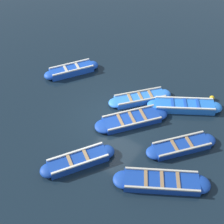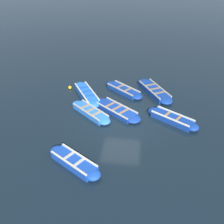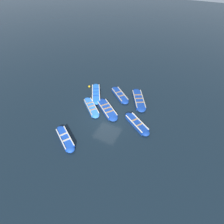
% 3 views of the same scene
% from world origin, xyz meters
% --- Properties ---
extents(ground_plane, '(120.00, 120.00, 0.00)m').
position_xyz_m(ground_plane, '(0.00, 0.00, 0.00)').
color(ground_plane, black).
extents(boat_drifting, '(3.15, 2.40, 0.45)m').
position_xyz_m(boat_drifting, '(1.91, 4.19, 0.20)').
color(boat_drifting, '#1947B7').
rests_on(boat_drifting, ground).
extents(boat_mid_row, '(3.11, 2.74, 0.37)m').
position_xyz_m(boat_mid_row, '(0.24, -3.58, 0.16)').
color(boat_mid_row, navy).
rests_on(boat_mid_row, ground).
extents(boat_tucked, '(3.55, 3.04, 0.36)m').
position_xyz_m(boat_tucked, '(0.42, -0.83, 0.15)').
color(boat_tucked, navy).
rests_on(boat_tucked, ground).
extents(boat_centre, '(2.77, 3.90, 0.40)m').
position_xyz_m(boat_centre, '(-1.98, -3.72, 0.17)').
color(boat_centre, navy).
rests_on(boat_centre, ground).
extents(boat_outer_right, '(3.23, 2.46, 0.43)m').
position_xyz_m(boat_outer_right, '(-3.05, -0.24, 0.19)').
color(boat_outer_right, navy).
rests_on(boat_outer_right, ground).
extents(boat_stern_in, '(2.65, 3.69, 0.44)m').
position_xyz_m(boat_stern_in, '(2.75, -2.58, 0.19)').
color(boat_stern_in, blue).
rests_on(boat_stern_in, ground).
extents(boat_near_quay, '(3.10, 2.80, 0.37)m').
position_xyz_m(boat_near_quay, '(2.03, -0.37, 0.16)').
color(boat_near_quay, blue).
rests_on(boat_near_quay, ground).
extents(buoy_orange_near, '(0.26, 0.26, 0.26)m').
position_xyz_m(buoy_orange_near, '(4.22, -3.51, 0.13)').
color(buoy_orange_near, '#EAB214').
rests_on(buoy_orange_near, ground).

